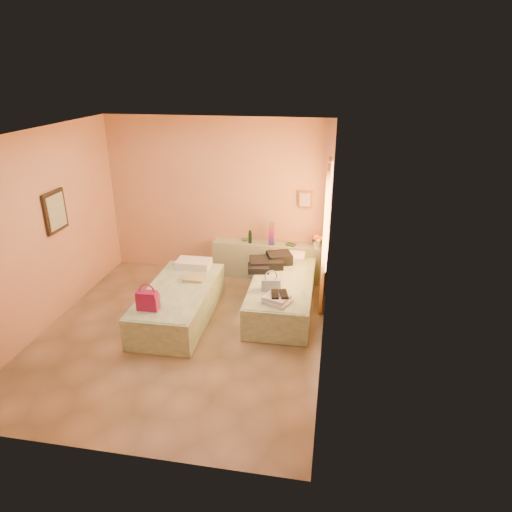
{
  "coord_description": "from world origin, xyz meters",
  "views": [
    {
      "loc": [
        2.04,
        -5.38,
        3.58
      ],
      "look_at": [
        0.94,
        0.85,
        0.92
      ],
      "focal_mm": 32.0,
      "sensor_mm": 36.0,
      "label": 1
    }
  ],
  "objects_px": {
    "blue_handbag": "(271,285)",
    "magenta_handbag": "(148,300)",
    "flower_vase": "(317,240)",
    "water_bottle": "(250,237)",
    "green_book": "(291,245)",
    "towel_stack": "(278,300)",
    "bed_right": "(282,295)",
    "bed_left": "(179,303)",
    "headboard_ledge": "(270,260)"
  },
  "relations": [
    {
      "from": "flower_vase",
      "to": "water_bottle",
      "type": "bearing_deg",
      "value": 178.7
    },
    {
      "from": "towel_stack",
      "to": "blue_handbag",
      "type": "bearing_deg",
      "value": 111.71
    },
    {
      "from": "bed_left",
      "to": "magenta_handbag",
      "type": "distance_m",
      "value": 0.79
    },
    {
      "from": "water_bottle",
      "to": "flower_vase",
      "type": "height_order",
      "value": "flower_vase"
    },
    {
      "from": "headboard_ledge",
      "to": "magenta_handbag",
      "type": "relative_size",
      "value": 7.1
    },
    {
      "from": "flower_vase",
      "to": "towel_stack",
      "type": "relative_size",
      "value": 0.83
    },
    {
      "from": "magenta_handbag",
      "to": "blue_handbag",
      "type": "bearing_deg",
      "value": 27.53
    },
    {
      "from": "green_book",
      "to": "blue_handbag",
      "type": "xyz_separation_m",
      "value": [
        -0.14,
        -1.48,
        -0.07
      ]
    },
    {
      "from": "bed_left",
      "to": "bed_right",
      "type": "height_order",
      "value": "same"
    },
    {
      "from": "magenta_handbag",
      "to": "blue_handbag",
      "type": "distance_m",
      "value": 1.78
    },
    {
      "from": "water_bottle",
      "to": "bed_right",
      "type": "bearing_deg",
      "value": -57.36
    },
    {
      "from": "bed_left",
      "to": "towel_stack",
      "type": "relative_size",
      "value": 5.71
    },
    {
      "from": "bed_right",
      "to": "flower_vase",
      "type": "distance_m",
      "value": 1.31
    },
    {
      "from": "bed_right",
      "to": "water_bottle",
      "type": "bearing_deg",
      "value": 121.89
    },
    {
      "from": "blue_handbag",
      "to": "bed_left",
      "type": "bearing_deg",
      "value": 176.78
    },
    {
      "from": "bed_left",
      "to": "green_book",
      "type": "relative_size",
      "value": 12.32
    },
    {
      "from": "magenta_handbag",
      "to": "towel_stack",
      "type": "xyz_separation_m",
      "value": [
        1.71,
        0.47,
        -0.09
      ]
    },
    {
      "from": "flower_vase",
      "to": "magenta_handbag",
      "type": "xyz_separation_m",
      "value": [
        -2.16,
        -2.29,
        -0.16
      ]
    },
    {
      "from": "bed_left",
      "to": "water_bottle",
      "type": "xyz_separation_m",
      "value": [
        0.79,
        1.66,
        0.51
      ]
    },
    {
      "from": "bed_right",
      "to": "magenta_handbag",
      "type": "height_order",
      "value": "magenta_handbag"
    },
    {
      "from": "flower_vase",
      "to": "blue_handbag",
      "type": "xyz_separation_m",
      "value": [
        -0.6,
        -1.44,
        -0.21
      ]
    },
    {
      "from": "bed_right",
      "to": "water_bottle",
      "type": "xyz_separation_m",
      "value": [
        -0.72,
        1.12,
        0.51
      ]
    },
    {
      "from": "water_bottle",
      "to": "flower_vase",
      "type": "bearing_deg",
      "value": -1.3
    },
    {
      "from": "water_bottle",
      "to": "headboard_ledge",
      "type": "bearing_deg",
      "value": 6.89
    },
    {
      "from": "headboard_ledge",
      "to": "towel_stack",
      "type": "bearing_deg",
      "value": -78.64
    },
    {
      "from": "bed_left",
      "to": "green_book",
      "type": "distance_m",
      "value": 2.29
    },
    {
      "from": "water_bottle",
      "to": "magenta_handbag",
      "type": "relative_size",
      "value": 0.79
    },
    {
      "from": "bed_left",
      "to": "flower_vase",
      "type": "distance_m",
      "value": 2.61
    },
    {
      "from": "bed_left",
      "to": "water_bottle",
      "type": "height_order",
      "value": "water_bottle"
    },
    {
      "from": "headboard_ledge",
      "to": "towel_stack",
      "type": "height_order",
      "value": "headboard_ledge"
    },
    {
      "from": "blue_handbag",
      "to": "flower_vase",
      "type": "bearing_deg",
      "value": 56.52
    },
    {
      "from": "blue_handbag",
      "to": "water_bottle",
      "type": "bearing_deg",
      "value": 100.82
    },
    {
      "from": "green_book",
      "to": "towel_stack",
      "type": "xyz_separation_m",
      "value": [
        0.01,
        -1.86,
        -0.11
      ]
    },
    {
      "from": "water_bottle",
      "to": "flower_vase",
      "type": "distance_m",
      "value": 1.18
    },
    {
      "from": "green_book",
      "to": "magenta_handbag",
      "type": "distance_m",
      "value": 2.89
    },
    {
      "from": "headboard_ledge",
      "to": "bed_left",
      "type": "relative_size",
      "value": 1.02
    },
    {
      "from": "magenta_handbag",
      "to": "flower_vase",
      "type": "bearing_deg",
      "value": 45.65
    },
    {
      "from": "green_book",
      "to": "blue_handbag",
      "type": "height_order",
      "value": "blue_handbag"
    },
    {
      "from": "green_book",
      "to": "towel_stack",
      "type": "height_order",
      "value": "green_book"
    },
    {
      "from": "headboard_ledge",
      "to": "blue_handbag",
      "type": "height_order",
      "value": "blue_handbag"
    },
    {
      "from": "bed_left",
      "to": "water_bottle",
      "type": "relative_size",
      "value": 8.81
    },
    {
      "from": "water_bottle",
      "to": "green_book",
      "type": "bearing_deg",
      "value": 0.84
    },
    {
      "from": "flower_vase",
      "to": "magenta_handbag",
      "type": "relative_size",
      "value": 1.01
    },
    {
      "from": "bed_right",
      "to": "towel_stack",
      "type": "relative_size",
      "value": 5.71
    },
    {
      "from": "flower_vase",
      "to": "towel_stack",
      "type": "bearing_deg",
      "value": -103.69
    },
    {
      "from": "flower_vase",
      "to": "blue_handbag",
      "type": "relative_size",
      "value": 1.04
    },
    {
      "from": "blue_handbag",
      "to": "magenta_handbag",
      "type": "bearing_deg",
      "value": -162.39
    },
    {
      "from": "green_book",
      "to": "magenta_handbag",
      "type": "height_order",
      "value": "magenta_handbag"
    },
    {
      "from": "water_bottle",
      "to": "towel_stack",
      "type": "bearing_deg",
      "value": -68.19
    },
    {
      "from": "bed_right",
      "to": "magenta_handbag",
      "type": "xyz_separation_m",
      "value": [
        -1.69,
        -1.2,
        0.39
      ]
    }
  ]
}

